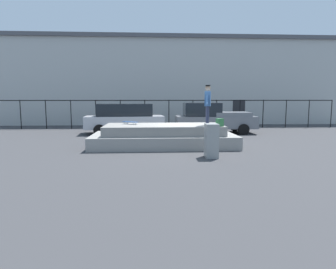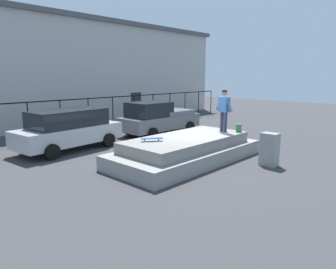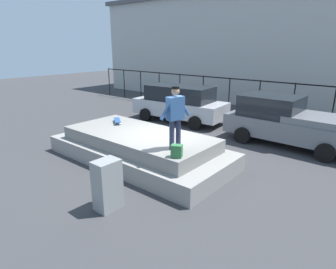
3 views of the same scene
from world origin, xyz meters
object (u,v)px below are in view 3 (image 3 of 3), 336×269
skateboarder (175,113)px  backpack (177,151)px  car_silver_hatchback_near (180,103)px  skateboard (117,120)px  car_grey_pickup_mid (287,121)px  utility_box (107,185)px

skateboarder → backpack: skateboarder is taller
backpack → skateboarder: bearing=107.1°
car_silver_hatchback_near → skateboarder: bearing=-53.5°
skateboard → car_grey_pickup_mid: size_ratio=0.16×
car_silver_hatchback_near → utility_box: (3.75, -7.63, -0.34)m
skateboard → car_grey_pickup_mid: car_grey_pickup_mid is taller
car_silver_hatchback_near → utility_box: 8.51m
car_grey_pickup_mid → utility_box: car_grey_pickup_mid is taller
skateboarder → car_grey_pickup_mid: size_ratio=0.36×
backpack → car_silver_hatchback_near: size_ratio=0.07×
skateboard → utility_box: (3.10, -2.99, -0.45)m
skateboard → car_grey_pickup_mid: 6.48m
skateboarder → backpack: bearing=-47.6°
car_silver_hatchback_near → utility_box: bearing=-63.8°
skateboard → car_silver_hatchback_near: (-0.66, 4.64, -0.11)m
skateboard → backpack: backpack is taller
skateboard → utility_box: size_ratio=0.61×
skateboard → car_silver_hatchback_near: size_ratio=0.16×
skateboard → car_grey_pickup_mid: (4.73, 4.43, -0.13)m
skateboarder → backpack: 1.06m
skateboarder → car_grey_pickup_mid: skateboarder is taller
car_silver_hatchback_near → utility_box: size_ratio=3.96×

